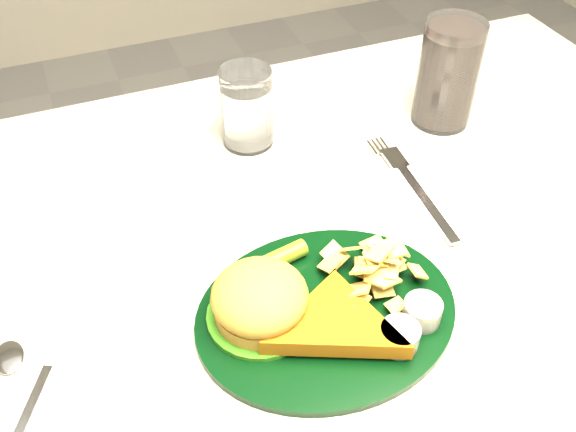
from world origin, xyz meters
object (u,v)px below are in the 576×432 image
at_px(water_glass, 247,108).
at_px(cola_glass, 448,74).
at_px(dinner_plate, 327,295).
at_px(fork_napkin, 423,198).

relative_size(water_glass, cola_glass, 0.73).
xyz_separation_m(dinner_plate, fork_napkin, (0.18, 0.11, -0.02)).
relative_size(dinner_plate, cola_glass, 1.83).
bearing_deg(fork_napkin, water_glass, 132.39).
distance_m(dinner_plate, water_glass, 0.31).
bearing_deg(dinner_plate, fork_napkin, 31.42).
bearing_deg(cola_glass, dinner_plate, -138.47).
distance_m(water_glass, fork_napkin, 0.25).
relative_size(dinner_plate, water_glass, 2.50).
height_order(dinner_plate, fork_napkin, dinner_plate).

